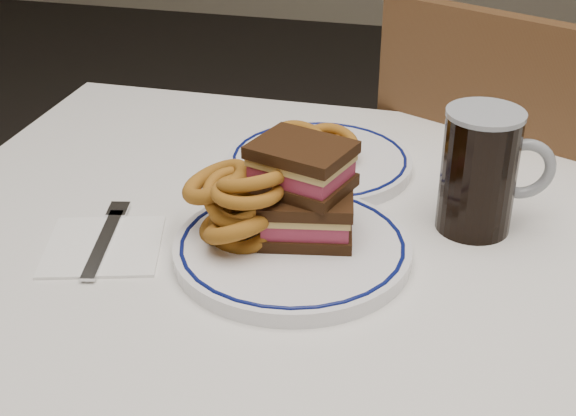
% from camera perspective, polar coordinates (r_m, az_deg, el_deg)
% --- Properties ---
extents(dining_table, '(1.27, 0.87, 0.75)m').
position_cam_1_polar(dining_table, '(1.08, 6.73, -7.06)').
color(dining_table, white).
rests_on(dining_table, floor).
extents(chair_far, '(0.58, 0.58, 0.95)m').
position_cam_1_polar(chair_far, '(1.55, 15.44, -1.51)').
color(chair_far, '#492C17').
rests_on(chair_far, floor).
extents(main_plate, '(0.29, 0.29, 0.02)m').
position_cam_1_polar(main_plate, '(0.97, 0.30, -2.90)').
color(main_plate, white).
rests_on(main_plate, dining_table).
extents(reuben_sandwich, '(0.14, 0.13, 0.12)m').
position_cam_1_polar(reuben_sandwich, '(0.96, 1.13, 1.23)').
color(reuben_sandwich, black).
rests_on(reuben_sandwich, main_plate).
extents(onion_rings_main, '(0.14, 0.14, 0.13)m').
position_cam_1_polar(onion_rings_main, '(0.96, -3.54, 0.23)').
color(onion_rings_main, brown).
rests_on(onion_rings_main, main_plate).
extents(ketchup_ramekin, '(0.06, 0.06, 0.03)m').
position_cam_1_polar(ketchup_ramekin, '(1.05, -0.82, 1.44)').
color(ketchup_ramekin, silver).
rests_on(ketchup_ramekin, main_plate).
extents(beer_mug, '(0.14, 0.10, 0.16)m').
position_cam_1_polar(beer_mug, '(1.03, 13.60, 2.63)').
color(beer_mug, black).
rests_on(beer_mug, dining_table).
extents(far_plate, '(0.27, 0.27, 0.02)m').
position_cam_1_polar(far_plate, '(1.19, 2.25, 3.30)').
color(far_plate, white).
rests_on(far_plate, dining_table).
extents(onion_rings_far, '(0.13, 0.13, 0.08)m').
position_cam_1_polar(onion_rings_far, '(1.17, 1.87, 4.52)').
color(onion_rings_far, brown).
rests_on(onion_rings_far, far_plate).
extents(napkin_fork, '(0.17, 0.19, 0.01)m').
position_cam_1_polar(napkin_fork, '(1.03, -12.94, -2.51)').
color(napkin_fork, white).
rests_on(napkin_fork, dining_table).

